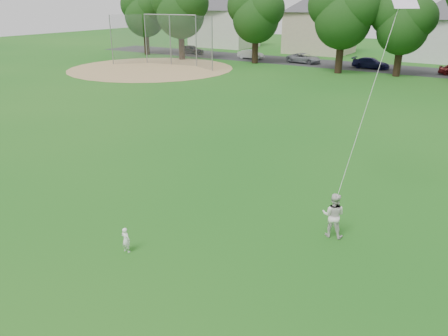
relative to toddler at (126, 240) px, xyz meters
The scene contains 10 objects.
ground 1.57m from the toddler, 21.74° to the left, with size 160.00×160.00×0.00m, color #145816.
street 42.59m from the toddler, 88.10° to the left, with size 90.00×7.00×0.01m, color #2D2D30.
dirt_infield 37.69m from the toddler, 130.72° to the left, with size 18.00×18.00×0.02m, color #9E7F51.
toddler is the anchor object (origin of this frame).
older_boy 6.54m from the toddler, 41.45° to the left, with size 0.73×0.57×1.50m, color silver.
kite 8.66m from the toddler, 48.48° to the left, with size 1.29×2.15×6.97m.
baseball_backstop 39.95m from the toddler, 127.93° to the left, with size 12.39×4.00×5.50m.
tree_row 37.22m from the toddler, 85.57° to the left, with size 81.31×9.21×11.15m.
parked_cars 41.60m from the toddler, 87.61° to the left, with size 63.99×2.19×1.22m.
house_row 52.75m from the toddler, 90.64° to the left, with size 77.33×13.69×10.07m.
Camera 1 is at (7.32, -8.57, 7.21)m, focal length 35.00 mm.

